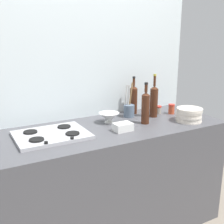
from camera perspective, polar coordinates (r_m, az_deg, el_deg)
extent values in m
cube|color=#4C4C51|center=(2.36, 0.00, -13.46)|extent=(1.80, 0.70, 0.90)
cube|color=silver|center=(2.43, -4.36, 8.42)|extent=(1.90, 0.06, 2.60)
cube|color=#B2B2B7|center=(2.02, -12.18, -4.57)|extent=(0.50, 0.38, 0.02)
cylinder|color=black|center=(1.91, -15.04, -5.42)|extent=(0.10, 0.10, 0.01)
cylinder|color=black|center=(1.97, -8.01, -4.32)|extent=(0.10, 0.10, 0.01)
cylinder|color=black|center=(2.07, -16.22, -3.90)|extent=(0.10, 0.10, 0.01)
cylinder|color=black|center=(2.13, -9.68, -2.94)|extent=(0.10, 0.10, 0.01)
cylinder|color=black|center=(1.83, -13.22, -6.06)|extent=(0.02, 0.02, 0.02)
cylinder|color=black|center=(1.88, -8.09, -5.23)|extent=(0.02, 0.02, 0.02)
cylinder|color=silver|center=(2.41, 15.27, -1.68)|extent=(0.21, 0.21, 0.01)
cylinder|color=silver|center=(2.41, 15.25, -1.38)|extent=(0.21, 0.21, 0.01)
cylinder|color=silver|center=(2.41, 15.31, -1.07)|extent=(0.21, 0.21, 0.01)
cylinder|color=silver|center=(2.40, 15.29, -0.83)|extent=(0.21, 0.21, 0.01)
cylinder|color=silver|center=(2.40, 15.27, -0.53)|extent=(0.21, 0.21, 0.01)
cylinder|color=silver|center=(2.40, 15.32, -0.22)|extent=(0.21, 0.21, 0.01)
cylinder|color=silver|center=(2.39, 15.36, 0.04)|extent=(0.21, 0.21, 0.01)
cylinder|color=silver|center=(2.39, 15.45, 0.32)|extent=(0.21, 0.21, 0.01)
cylinder|color=silver|center=(2.39, 15.49, 0.61)|extent=(0.21, 0.21, 0.01)
cylinder|color=#472314|center=(2.54, 4.37, 2.24)|extent=(0.07, 0.07, 0.23)
cone|color=#472314|center=(2.52, 4.43, 5.04)|extent=(0.07, 0.07, 0.02)
cylinder|color=#472314|center=(2.51, 4.45, 6.07)|extent=(0.02, 0.02, 0.07)
cylinder|color=black|center=(2.50, 4.47, 7.00)|extent=(0.03, 0.03, 0.02)
cylinder|color=#472314|center=(2.45, 8.47, 1.84)|extent=(0.07, 0.07, 0.25)
cone|color=#472314|center=(2.42, 8.59, 4.95)|extent=(0.07, 0.07, 0.02)
cylinder|color=#472314|center=(2.41, 8.64, 6.23)|extent=(0.02, 0.02, 0.09)
cylinder|color=gold|center=(2.41, 8.69, 7.42)|extent=(0.02, 0.02, 0.02)
cylinder|color=#472314|center=(2.25, 6.79, 0.51)|extent=(0.07, 0.07, 0.23)
cone|color=#472314|center=(2.22, 6.89, 3.69)|extent=(0.07, 0.07, 0.02)
cylinder|color=#472314|center=(2.22, 6.92, 4.77)|extent=(0.02, 0.02, 0.06)
cylinder|color=black|center=(2.21, 6.96, 5.77)|extent=(0.03, 0.03, 0.02)
cylinder|color=white|center=(2.29, -0.60, -2.06)|extent=(0.07, 0.07, 0.01)
cone|color=white|center=(2.27, -0.60, -1.06)|extent=(0.17, 0.17, 0.07)
cube|color=white|center=(2.09, 2.20, -3.04)|extent=(0.14, 0.10, 0.06)
cylinder|color=slate|center=(2.45, 3.46, 0.24)|extent=(0.09, 0.09, 0.11)
cylinder|color=#B7B7B2|center=(2.41, 3.31, 2.70)|extent=(0.02, 0.02, 0.24)
cylinder|color=#997247|center=(2.44, 3.77, 3.00)|extent=(0.04, 0.02, 0.26)
cylinder|color=#B7B7B2|center=(2.43, 2.78, 2.73)|extent=(0.04, 0.02, 0.24)
cylinder|color=#9E998C|center=(2.58, 9.36, 0.32)|extent=(0.05, 0.05, 0.06)
cylinder|color=red|center=(2.57, 9.40, 1.10)|extent=(0.06, 0.06, 0.01)
cylinder|color=#C64C2D|center=(2.60, 11.95, 0.47)|extent=(0.05, 0.05, 0.08)
cylinder|color=red|center=(2.59, 12.01, 1.42)|extent=(0.06, 0.06, 0.01)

